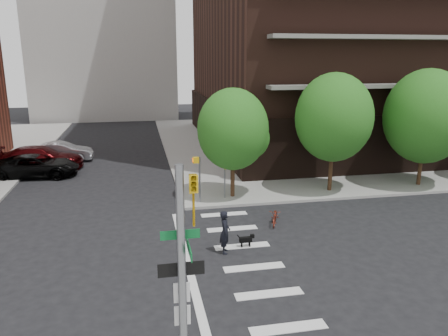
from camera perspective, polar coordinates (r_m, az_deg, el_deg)
ground at (r=17.04m, az=-6.14°, el=-13.69°), size 120.00×120.00×0.00m
sidewalk_ne at (r=44.88m, az=17.87°, el=3.55°), size 39.00×33.00×0.15m
crosswalk at (r=17.33m, az=1.34°, el=-13.08°), size 3.85×13.00×0.01m
tree_a at (r=24.38m, az=1.16°, el=5.07°), size 4.00×4.00×5.90m
tree_b at (r=26.25m, az=14.15°, el=6.41°), size 4.50×4.50×6.65m
tree_c at (r=29.32m, az=24.87°, el=6.13°), size 5.00×5.00×6.80m
traffic_signal at (r=9.21m, az=-5.11°, el=-20.81°), size 0.90×0.75×6.00m
pedestrian_signal at (r=23.98m, az=-2.50°, el=-0.45°), size 2.18×0.67×2.60m
parked_car_black at (r=32.21m, az=-23.35°, el=0.25°), size 2.85×5.68×1.54m
parked_car_maroon at (r=34.22m, az=-22.83°, el=1.22°), size 2.49×5.92×1.71m
parked_car_silver at (r=36.30m, az=-20.41°, el=2.00°), size 1.62×4.63×1.52m
scooter at (r=21.57m, az=6.69°, el=-6.30°), size 1.08×1.64×0.81m
dog_walker at (r=18.30m, az=0.13°, el=-8.35°), size 0.75×0.57×1.84m
dog at (r=19.06m, az=2.95°, el=-9.29°), size 0.65×0.19×0.55m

